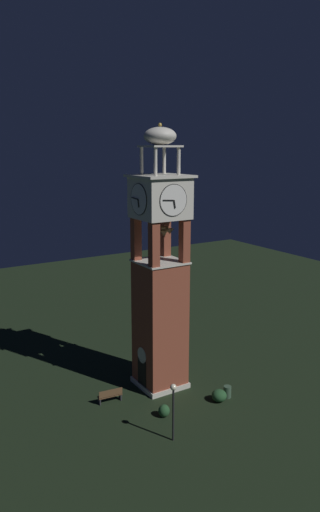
{
  "coord_description": "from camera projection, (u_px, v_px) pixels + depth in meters",
  "views": [
    {
      "loc": [
        26.56,
        -16.5,
        16.35
      ],
      "look_at": [
        0.0,
        0.0,
        9.3
      ],
      "focal_mm": 33.91,
      "sensor_mm": 36.0,
      "label": 1
    }
  ],
  "objects": [
    {
      "name": "lamp_post",
      "position": [
        173.0,
        401.0,
        27.05
      ],
      "size": [
        0.36,
        0.36,
        3.5
      ],
      "color": "black",
      "rests_on": "ground"
    },
    {
      "name": "shrub_near_entry",
      "position": [
        219.0,
        396.0,
        31.75
      ],
      "size": [
        1.0,
        1.0,
        0.8
      ],
      "primitive_type": "ellipsoid",
      "color": "#234C28",
      "rests_on": "ground"
    },
    {
      "name": "clock_tower",
      "position": [
        160.0,
        284.0,
        32.47
      ],
      "size": [
        3.48,
        3.48,
        17.84
      ],
      "color": "brown",
      "rests_on": "ground"
    },
    {
      "name": "park_bench",
      "position": [
        110.0,
        395.0,
        31.6
      ],
      "size": [
        0.62,
        1.64,
        0.95
      ],
      "color": "brown",
      "rests_on": "ground"
    },
    {
      "name": "trash_bin",
      "position": [
        227.0,
        392.0,
        32.25
      ],
      "size": [
        0.52,
        0.52,
        0.8
      ],
      "primitive_type": "cylinder",
      "color": "#38513D",
      "rests_on": "ground"
    },
    {
      "name": "ground",
      "position": [
        160.0,
        384.0,
        34.1
      ],
      "size": [
        80.0,
        80.0,
        0.0
      ],
      "primitive_type": "plane",
      "color": "black"
    },
    {
      "name": "shrub_left_of_tower",
      "position": [
        164.0,
        411.0,
        29.93
      ],
      "size": [
        0.71,
        0.71,
        0.79
      ],
      "primitive_type": "ellipsoid",
      "color": "#234C28",
      "rests_on": "ground"
    }
  ]
}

